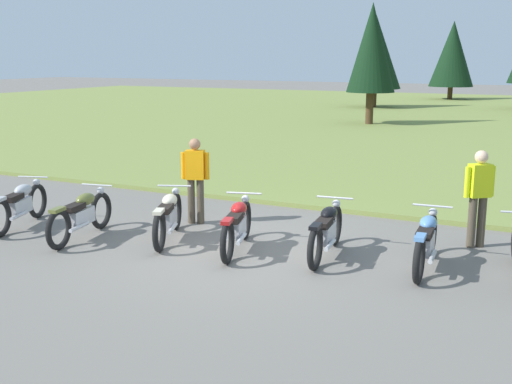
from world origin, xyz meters
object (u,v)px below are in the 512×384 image
motorcycle_olive (81,215)px  motorcycle_cream (168,216)px  motorcycle_silver (20,204)px  rider_near_row_end (479,193)px  rider_in_hivis_vest (195,176)px  motorcycle_red (237,225)px  motorcycle_sky_blue (426,241)px  motorcycle_black (326,231)px

motorcycle_olive → motorcycle_cream: size_ratio=1.05×
motorcycle_silver → rider_near_row_end: bearing=17.4°
motorcycle_silver → rider_in_hivis_vest: (2.87, 1.72, 0.51)m
motorcycle_red → rider_near_row_end: bearing=29.2°
motorcycle_olive → rider_near_row_end: bearing=22.1°
motorcycle_olive → motorcycle_cream: same height
motorcycle_red → motorcycle_sky_blue: size_ratio=0.97×
rider_in_hivis_vest → motorcycle_cream: bearing=-82.1°
motorcycle_black → motorcycle_silver: bearing=-171.7°
motorcycle_red → rider_in_hivis_vest: 2.03m
motorcycle_silver → motorcycle_red: size_ratio=0.99×
motorcycle_cream → rider_in_hivis_vest: bearing=97.9°
motorcycle_olive → motorcycle_black: 4.39m
motorcycle_red → rider_in_hivis_vest: rider_in_hivis_vest is taller
motorcycle_silver → rider_in_hivis_vest: 3.38m
motorcycle_olive → motorcycle_black: bearing=12.6°
motorcycle_silver → motorcycle_olive: 1.60m
motorcycle_red → motorcycle_black: size_ratio=0.98×
motorcycle_cream → motorcycle_red: size_ratio=0.97×
motorcycle_red → rider_near_row_end: size_ratio=1.23×
motorcycle_silver → rider_near_row_end: 8.38m
motorcycle_cream → motorcycle_black: 2.86m
motorcycle_black → rider_near_row_end: rider_near_row_end is taller
motorcycle_cream → motorcycle_sky_blue: same height
motorcycle_cream → motorcycle_black: (2.84, 0.33, 0.00)m
motorcycle_silver → rider_in_hivis_vest: rider_in_hivis_vest is taller
motorcycle_black → motorcycle_sky_blue: bearing=4.3°
motorcycle_olive → rider_near_row_end: size_ratio=1.25×
motorcycle_sky_blue → rider_near_row_end: bearing=70.8°
motorcycle_olive → motorcycle_red: size_ratio=1.02×
motorcycle_cream → rider_near_row_end: bearing=21.8°
motorcycle_cream → motorcycle_sky_blue: 4.44m
motorcycle_sky_blue → motorcycle_cream: bearing=-174.2°
motorcycle_cream → rider_in_hivis_vest: rider_in_hivis_vest is taller
motorcycle_silver → motorcycle_black: bearing=8.3°
motorcycle_cream → motorcycle_sky_blue: (4.42, 0.45, 0.00)m
motorcycle_cream → motorcycle_sky_blue: bearing=5.8°
motorcycle_olive → rider_near_row_end: (6.38, 2.60, 0.51)m
motorcycle_sky_blue → rider_in_hivis_vest: bearing=170.8°
motorcycle_sky_blue → motorcycle_black: bearing=-175.7°
motorcycle_red → motorcycle_sky_blue: 3.06m
motorcycle_cream → motorcycle_black: size_ratio=0.95×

